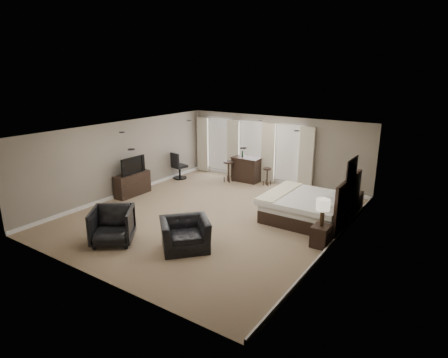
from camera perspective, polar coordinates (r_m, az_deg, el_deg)
The scene contains 16 objects.
room at distance 11.05m, azimuth -2.02°, elevation 0.67°, with size 7.60×8.60×2.64m.
window_bay at distance 14.96m, azimuth 4.10°, elevation 4.42°, with size 5.25×0.20×2.30m.
bed at distance 11.18m, azimuth 12.92°, elevation -2.57°, with size 2.32×2.22×1.48m, color silver.
nightstand_near at distance 9.80m, azimuth 14.51°, elevation -8.38°, with size 0.41×0.50×0.54m, color black.
nightstand_far at distance 12.39m, azimuth 19.09°, elevation -3.29°, with size 0.47×0.57×0.63m, color black.
lamp_near at distance 9.56m, azimuth 14.78°, elevation -4.99°, with size 0.34×0.34×0.70m, color beige.
lamp_far at distance 12.20m, azimuth 19.36°, elevation -0.49°, with size 0.31×0.31×0.63m, color beige.
wall_art at distance 10.58m, azimuth 18.92°, elevation 1.59°, with size 0.04×0.96×0.56m, color slate.
dresser at distance 13.57m, azimuth -13.77°, elevation -0.78°, with size 0.44×1.37×0.80m, color black.
tv at distance 13.44m, azimuth -13.91°, elevation 1.12°, with size 1.04×0.60×0.14m, color black.
armchair_near at distance 9.32m, azimuth -5.99°, elevation -7.63°, with size 1.17×0.76×1.02m, color black.
armchair_far at distance 9.97m, azimuth -16.65°, elevation -6.57°, with size 1.00×0.94×1.03m, color black.
bar_counter at distance 14.81m, azimuth 3.38°, elevation 1.47°, with size 1.12×0.58×0.97m, color black.
bar_stool_left at distance 14.72m, azimuth 0.69°, elevation 1.12°, with size 0.40×0.40×0.83m, color black.
bar_stool_right at distance 14.40m, azimuth 6.59°, elevation 0.34°, with size 0.32×0.32×0.68m, color black.
desk_chair at distance 15.24m, azimuth -6.78°, elevation 2.05°, with size 0.56×0.56×1.10m, color black.
Camera 1 is at (6.24, -8.62, 4.29)m, focal length 30.00 mm.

